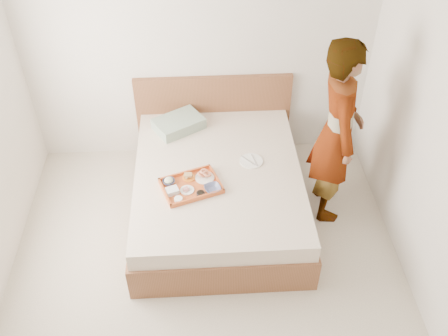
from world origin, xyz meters
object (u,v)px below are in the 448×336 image
object	(u,v)px
bed	(218,191)
tray	(191,186)
dinner_plate	(251,161)
person	(337,133)

from	to	relation	value
bed	tray	size ratio (longest dim) A/B	3.93
bed	tray	world-z (taller)	tray
tray	dinner_plate	world-z (taller)	tray
dinner_plate	person	world-z (taller)	person
dinner_plate	person	size ratio (longest dim) A/B	0.12
bed	tray	bearing A→B (deg)	-140.02
tray	person	distance (m)	1.39
bed	dinner_plate	world-z (taller)	dinner_plate
dinner_plate	person	xyz separation A→B (m)	(0.74, -0.10, 0.38)
tray	person	bearing A→B (deg)	-9.48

